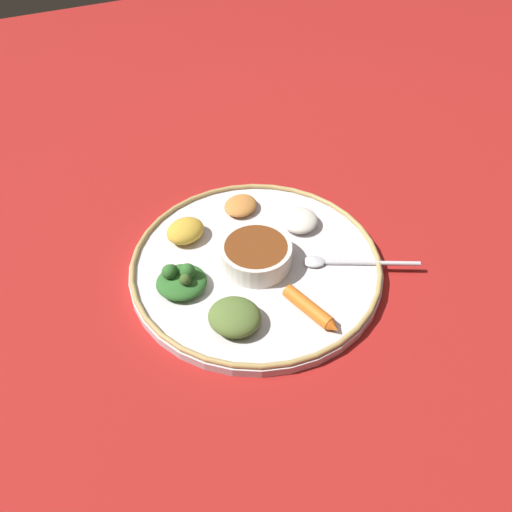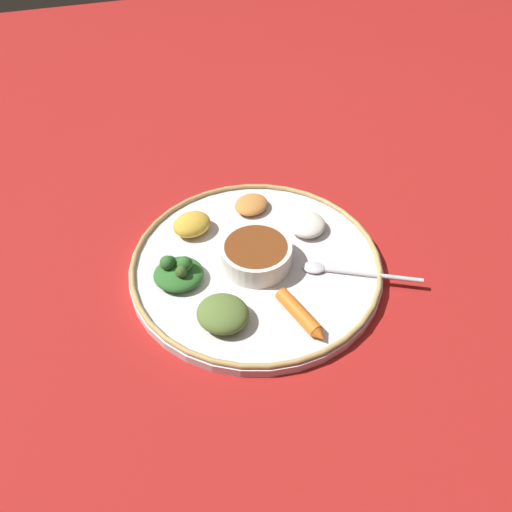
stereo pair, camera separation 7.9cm
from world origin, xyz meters
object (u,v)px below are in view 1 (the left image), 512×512
object	(u,v)px
center_bowl	(256,254)
greens_pile	(181,280)
spoon	(342,262)
carrot_near_spoon	(311,309)

from	to	relation	value
center_bowl	greens_pile	bearing A→B (deg)	-90.32
spoon	carrot_near_spoon	world-z (taller)	carrot_near_spoon
center_bowl	carrot_near_spoon	size ratio (longest dim) A/B	1.10
center_bowl	spoon	distance (m)	0.13
center_bowl	greens_pile	world-z (taller)	greens_pile
center_bowl	spoon	xyz separation A→B (m)	(0.06, 0.12, -0.02)
center_bowl	carrot_near_spoon	xyz separation A→B (m)	(0.12, 0.03, -0.01)
carrot_near_spoon	greens_pile	bearing A→B (deg)	-129.77
center_bowl	spoon	world-z (taller)	center_bowl
greens_pile	center_bowl	bearing A→B (deg)	89.68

